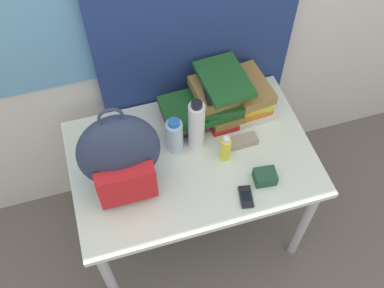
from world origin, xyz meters
TOP-DOWN VIEW (x-y plane):
  - ground_plane at (0.00, 0.00)m, footprint 12.00×12.00m
  - desk at (0.00, 0.36)m, footprint 1.09×0.72m
  - backpack at (-0.31, 0.32)m, footprint 0.34×0.23m
  - book_stack_left at (0.03, 0.57)m, footprint 0.23×0.24m
  - book_stack_center at (0.20, 0.57)m, footprint 0.25×0.29m
  - book_stack_right at (0.34, 0.58)m, footprint 0.21×0.27m
  - water_bottle at (-0.06, 0.43)m, footprint 0.08×0.08m
  - sports_bottle at (0.04, 0.42)m, footprint 0.07×0.07m
  - sunscreen_bottle at (0.14, 0.32)m, footprint 0.05×0.05m
  - cell_phone at (0.16, 0.10)m, footprint 0.07×0.11m
  - sunglasses_case at (0.23, 0.37)m, footprint 0.15×0.06m
  - camera_pouch at (0.27, 0.16)m, footprint 0.10×0.08m

SIDE VIEW (x-z plane):
  - ground_plane at x=0.00m, z-range 0.00..0.00m
  - desk at x=0.00m, z-range 0.26..0.97m
  - cell_phone at x=0.16m, z-range 0.71..0.73m
  - sunglasses_case at x=0.23m, z-range 0.71..0.75m
  - camera_pouch at x=0.27m, z-range 0.71..0.77m
  - book_stack_left at x=0.03m, z-range 0.71..0.81m
  - sunscreen_bottle at x=0.14m, z-range 0.70..0.85m
  - book_stack_right at x=0.34m, z-range 0.71..0.87m
  - water_bottle at x=-0.06m, z-range 0.70..0.90m
  - book_stack_center at x=0.20m, z-range 0.71..0.95m
  - sports_bottle at x=0.04m, z-range 0.70..1.00m
  - backpack at x=-0.31m, z-range 0.67..1.15m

